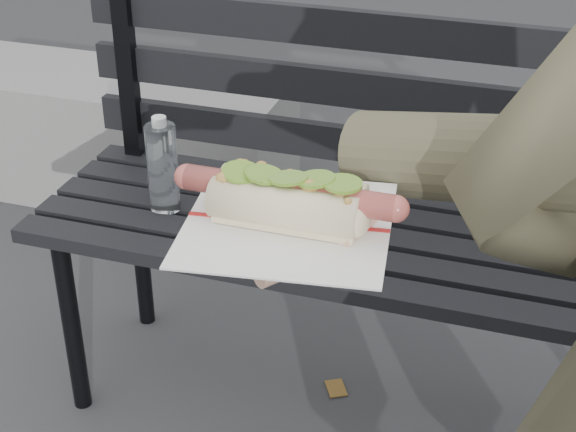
# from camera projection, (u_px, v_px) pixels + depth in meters

# --- Properties ---
(park_bench) EXTENTS (1.50, 0.44, 0.88)m
(park_bench) POSITION_uv_depth(u_px,v_px,m) (396.00, 201.00, 1.81)
(park_bench) COLOR black
(park_bench) RESTS_ON ground
(concrete_block) EXTENTS (1.20, 0.40, 0.40)m
(concrete_block) POSITION_uv_depth(u_px,v_px,m) (106.00, 134.00, 2.87)
(concrete_block) COLOR slate
(concrete_block) RESTS_ON ground
(held_hotdog) EXTENTS (0.63, 0.32, 0.20)m
(held_hotdog) POSITION_uv_depth(u_px,v_px,m) (516.00, 180.00, 0.81)
(held_hotdog) COLOR #4C4A33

